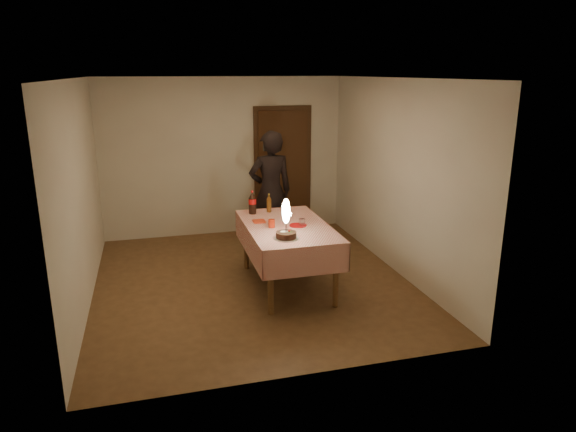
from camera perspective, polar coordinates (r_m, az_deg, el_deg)
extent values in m
cube|color=brown|center=(6.85, -3.98, -7.27)|extent=(4.00, 4.50, 0.01)
cube|color=beige|center=(8.64, -7.10, 6.49)|extent=(4.00, 0.04, 2.60)
cube|color=beige|center=(4.34, 1.56, -2.74)|extent=(4.00, 0.04, 2.60)
cube|color=beige|center=(6.39, -22.08, 2.16)|extent=(0.04, 4.50, 2.60)
cube|color=beige|center=(7.10, 11.89, 4.26)|extent=(0.04, 4.50, 2.60)
cube|color=silver|center=(6.30, -4.44, 15.03)|extent=(4.00, 4.50, 0.04)
cube|color=#472814|center=(8.85, -0.57, 5.03)|extent=(0.85, 0.05, 2.05)
sphere|color=#B28C33|center=(8.73, -2.53, 4.70)|extent=(0.06, 0.06, 0.06)
cube|color=brown|center=(6.44, -0.12, -1.27)|extent=(0.90, 1.60, 0.04)
cylinder|color=brown|center=(5.82, -1.94, -7.45)|extent=(0.07, 0.07, 0.77)
cylinder|color=brown|center=(6.03, 5.34, -6.65)|extent=(0.07, 0.07, 0.77)
cylinder|color=brown|center=(7.18, -4.67, -2.92)|extent=(0.07, 0.07, 0.77)
cylinder|color=brown|center=(7.35, 1.32, -2.41)|extent=(0.07, 0.07, 0.77)
cube|color=white|center=(6.44, -0.12, -1.05)|extent=(1.02, 1.72, 0.01)
cube|color=white|center=(5.72, 2.12, -5.14)|extent=(1.02, 0.01, 0.34)
cube|color=white|center=(7.28, -1.86, -0.50)|extent=(1.02, 0.01, 0.34)
cube|color=white|center=(6.38, -4.49, -2.91)|extent=(0.01, 1.72, 0.34)
cube|color=white|center=(6.63, 4.09, -2.17)|extent=(0.01, 1.72, 0.34)
cylinder|color=white|center=(5.93, -0.21, -2.47)|extent=(0.29, 0.29, 0.01)
cylinder|color=black|center=(5.91, -0.21, -2.11)|extent=(0.23, 0.23, 0.07)
cylinder|color=white|center=(5.91, -0.44, -1.74)|extent=(0.07, 0.07, 0.00)
sphere|color=red|center=(5.90, 0.14, -1.67)|extent=(0.02, 0.02, 0.02)
cube|color=#19721E|center=(5.90, 0.31, -1.79)|extent=(0.02, 0.01, 0.00)
cube|color=#19721E|center=(5.89, 0.09, -1.82)|extent=(0.01, 0.02, 0.00)
cylinder|color=#262628|center=(5.89, -0.21, -1.23)|extent=(0.01, 0.01, 0.12)
ellipsoid|color=#FFF2BF|center=(5.83, -0.21, 0.56)|extent=(0.09, 0.09, 0.29)
sphere|color=white|center=(5.86, -0.21, -0.48)|extent=(0.04, 0.04, 0.04)
cylinder|color=red|center=(6.41, 1.12, -1.04)|extent=(0.22, 0.22, 0.01)
cylinder|color=#A8210B|center=(6.32, -1.83, -0.84)|extent=(0.08, 0.08, 0.10)
cylinder|color=silver|center=(6.39, 1.56, -0.70)|extent=(0.07, 0.07, 0.09)
cube|color=#AC2C13|center=(6.57, -3.23, -0.58)|extent=(0.15, 0.15, 0.02)
cylinder|color=black|center=(6.94, -3.97, 1.15)|extent=(0.10, 0.10, 0.22)
cylinder|color=red|center=(6.92, -3.98, 1.63)|extent=(0.10, 0.10, 0.07)
cone|color=black|center=(6.90, -4.00, 2.35)|extent=(0.10, 0.10, 0.08)
cylinder|color=red|center=(6.89, -4.00, 2.72)|extent=(0.03, 0.03, 0.02)
cylinder|color=#5E3410|center=(7.02, -2.12, 1.17)|extent=(0.06, 0.06, 0.18)
cone|color=#5E3410|center=(6.99, -2.13, 2.13)|extent=(0.06, 0.06, 0.06)
cylinder|color=olive|center=(6.98, -2.14, 2.41)|extent=(0.02, 0.02, 0.02)
imported|color=black|center=(7.80, -1.95, 2.75)|extent=(0.69, 0.48, 1.84)
cube|color=black|center=(7.80, -2.27, 7.63)|extent=(0.13, 0.10, 0.10)
cylinder|color=black|center=(7.87, -2.42, 7.71)|extent=(0.08, 0.08, 0.08)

